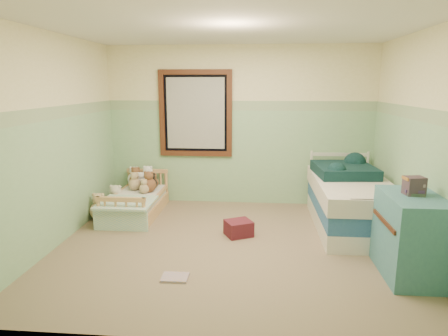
# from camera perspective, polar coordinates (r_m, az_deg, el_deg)

# --- Properties ---
(floor) EXTENTS (4.20, 3.60, 0.02)m
(floor) POSITION_cam_1_polar(r_m,az_deg,el_deg) (4.80, 1.14, -11.37)
(floor) COLOR #72604A
(floor) RESTS_ON ground
(ceiling) EXTENTS (4.20, 3.60, 0.02)m
(ceiling) POSITION_cam_1_polar(r_m,az_deg,el_deg) (4.45, 1.28, 19.95)
(ceiling) COLOR silver
(ceiling) RESTS_ON wall_back
(wall_back) EXTENTS (4.20, 0.04, 2.50)m
(wall_back) POSITION_cam_1_polar(r_m,az_deg,el_deg) (6.24, 2.30, 6.09)
(wall_back) COLOR beige
(wall_back) RESTS_ON floor
(wall_front) EXTENTS (4.20, 0.04, 2.50)m
(wall_front) POSITION_cam_1_polar(r_m,az_deg,el_deg) (2.69, -1.31, -1.94)
(wall_front) COLOR beige
(wall_front) RESTS_ON floor
(wall_left) EXTENTS (0.04, 3.60, 2.50)m
(wall_left) POSITION_cam_1_polar(r_m,az_deg,el_deg) (5.04, -23.39, 3.68)
(wall_left) COLOR beige
(wall_left) RESTS_ON floor
(wall_right) EXTENTS (0.04, 3.60, 2.50)m
(wall_right) POSITION_cam_1_polar(r_m,az_deg,el_deg) (4.80, 27.13, 2.95)
(wall_right) COLOR beige
(wall_right) RESTS_ON floor
(wainscot_mint) EXTENTS (4.20, 0.01, 1.50)m
(wainscot_mint) POSITION_cam_1_polar(r_m,az_deg,el_deg) (6.29, 2.25, 1.55)
(wainscot_mint) COLOR #80AF81
(wainscot_mint) RESTS_ON floor
(border_strip) EXTENTS (4.20, 0.01, 0.15)m
(border_strip) POSITION_cam_1_polar(r_m,az_deg,el_deg) (6.20, 2.32, 9.07)
(border_strip) COLOR #457E54
(border_strip) RESTS_ON wall_back
(window_frame) EXTENTS (1.16, 0.06, 1.36)m
(window_frame) POSITION_cam_1_polar(r_m,az_deg,el_deg) (6.25, -4.19, 7.92)
(window_frame) COLOR #441C0E
(window_frame) RESTS_ON wall_back
(window_blinds) EXTENTS (0.92, 0.01, 1.12)m
(window_blinds) POSITION_cam_1_polar(r_m,az_deg,el_deg) (6.26, -4.17, 7.93)
(window_blinds) COLOR #B9B9B1
(window_blinds) RESTS_ON window_frame
(toddler_bed_frame) EXTENTS (0.67, 1.35, 0.17)m
(toddler_bed_frame) POSITION_cam_1_polar(r_m,az_deg,el_deg) (6.01, -12.63, -5.78)
(toddler_bed_frame) COLOR tan
(toddler_bed_frame) RESTS_ON floor
(toddler_mattress) EXTENTS (0.62, 1.29, 0.12)m
(toddler_mattress) POSITION_cam_1_polar(r_m,az_deg,el_deg) (5.97, -12.69, -4.44)
(toddler_mattress) COLOR silver
(toddler_mattress) RESTS_ON toddler_bed_frame
(patchwork_quilt) EXTENTS (0.73, 0.67, 0.03)m
(patchwork_quilt) POSITION_cam_1_polar(r_m,az_deg,el_deg) (5.57, -14.02, -4.91)
(patchwork_quilt) COLOR #69B3D6
(patchwork_quilt) RESTS_ON toddler_mattress
(plush_bed_brown) EXTENTS (0.22, 0.22, 0.22)m
(plush_bed_brown) POSITION_cam_1_polar(r_m,az_deg,el_deg) (6.43, -12.71, -1.70)
(plush_bed_brown) COLOR brown
(plush_bed_brown) RESTS_ON toddler_mattress
(plush_bed_white) EXTENTS (0.23, 0.23, 0.23)m
(plush_bed_white) POSITION_cam_1_polar(r_m,az_deg,el_deg) (6.37, -10.99, -1.68)
(plush_bed_white) COLOR white
(plush_bed_white) RESTS_ON toddler_mattress
(plush_bed_tan) EXTENTS (0.19, 0.19, 0.19)m
(plush_bed_tan) POSITION_cam_1_polar(r_m,az_deg,el_deg) (6.22, -12.87, -2.30)
(plush_bed_tan) COLOR tan
(plush_bed_tan) RESTS_ON toddler_mattress
(plush_bed_dark) EXTENTS (0.19, 0.19, 0.19)m
(plush_bed_dark) POSITION_cam_1_polar(r_m,az_deg,el_deg) (6.15, -10.82, -2.36)
(plush_bed_dark) COLOR black
(plush_bed_dark) RESTS_ON toddler_mattress
(plush_floor_cream) EXTENTS (0.27, 0.27, 0.27)m
(plush_floor_cream) POSITION_cam_1_polar(r_m,az_deg,el_deg) (6.22, -15.43, -4.82)
(plush_floor_cream) COLOR beige
(plush_floor_cream) RESTS_ON floor
(plush_floor_tan) EXTENTS (0.27, 0.27, 0.27)m
(plush_floor_tan) POSITION_cam_1_polar(r_m,az_deg,el_deg) (5.89, -17.71, -5.95)
(plush_floor_tan) COLOR tan
(plush_floor_tan) RESTS_ON floor
(twin_bed_frame) EXTENTS (0.91, 1.82, 0.22)m
(twin_bed_frame) POSITION_cam_1_polar(r_m,az_deg,el_deg) (5.60, 17.85, -7.17)
(twin_bed_frame) COLOR white
(twin_bed_frame) RESTS_ON floor
(twin_boxspring) EXTENTS (0.91, 1.82, 0.22)m
(twin_boxspring) POSITION_cam_1_polar(r_m,az_deg,el_deg) (5.53, 18.00, -5.02)
(twin_boxspring) COLOR navy
(twin_boxspring) RESTS_ON twin_bed_frame
(twin_mattress) EXTENTS (0.95, 1.86, 0.22)m
(twin_mattress) POSITION_cam_1_polar(r_m,az_deg,el_deg) (5.48, 18.14, -2.81)
(twin_mattress) COLOR beige
(twin_mattress) RESTS_ON twin_boxspring
(teal_blanket) EXTENTS (0.85, 0.89, 0.14)m
(teal_blanket) POSITION_cam_1_polar(r_m,az_deg,el_deg) (5.71, 17.11, -0.29)
(teal_blanket) COLOR black
(teal_blanket) RESTS_ON twin_mattress
(dresser) EXTENTS (0.52, 0.84, 0.84)m
(dresser) POSITION_cam_1_polar(r_m,az_deg,el_deg) (4.38, 25.54, -8.94)
(dresser) COLOR teal
(dresser) RESTS_ON floor
(book_stack) EXTENTS (0.20, 0.17, 0.18)m
(book_stack) POSITION_cam_1_polar(r_m,az_deg,el_deg) (4.27, 25.98, -2.35)
(book_stack) COLOR #592B32
(book_stack) RESTS_ON dresser
(red_pillow) EXTENTS (0.41, 0.39, 0.20)m
(red_pillow) POSITION_cam_1_polar(r_m,az_deg,el_deg) (5.07, 2.15, -8.76)
(red_pillow) COLOR maroon
(red_pillow) RESTS_ON floor
(floor_book) EXTENTS (0.27, 0.21, 0.02)m
(floor_book) POSITION_cam_1_polar(r_m,az_deg,el_deg) (4.09, -7.15, -15.55)
(floor_book) COLOR #EB9C48
(floor_book) RESTS_ON floor
(extra_plush_0) EXTENTS (0.18, 0.18, 0.18)m
(extra_plush_0) POSITION_cam_1_polar(r_m,az_deg,el_deg) (6.31, -11.97, -2.12)
(extra_plush_0) COLOR white
(extra_plush_0) RESTS_ON toddler_mattress
(extra_plush_1) EXTENTS (0.21, 0.21, 0.21)m
(extra_plush_1) POSITION_cam_1_polar(r_m,az_deg,el_deg) (6.49, -12.96, -1.60)
(extra_plush_1) COLOR white
(extra_plush_1) RESTS_ON toddler_mattress
(extra_plush_2) EXTENTS (0.15, 0.15, 0.15)m
(extra_plush_2) POSITION_cam_1_polar(r_m,az_deg,el_deg) (6.00, -11.55, -2.96)
(extra_plush_2) COLOR tan
(extra_plush_2) RESTS_ON toddler_mattress
(extra_plush_3) EXTENTS (0.15, 0.15, 0.15)m
(extra_plush_3) POSITION_cam_1_polar(r_m,az_deg,el_deg) (6.32, -10.20, -2.12)
(extra_plush_3) COLOR brown
(extra_plush_3) RESTS_ON toddler_mattress
(extra_plush_4) EXTENTS (0.22, 0.22, 0.22)m
(extra_plush_4) POSITION_cam_1_polar(r_m,az_deg,el_deg) (6.06, -10.88, -2.44)
(extra_plush_4) COLOR brown
(extra_plush_4) RESTS_ON toddler_mattress
(extra_plush_5) EXTENTS (0.18, 0.18, 0.18)m
(extra_plush_5) POSITION_cam_1_polar(r_m,az_deg,el_deg) (6.22, -10.50, -2.26)
(extra_plush_5) COLOR black
(extra_plush_5) RESTS_ON toddler_mattress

